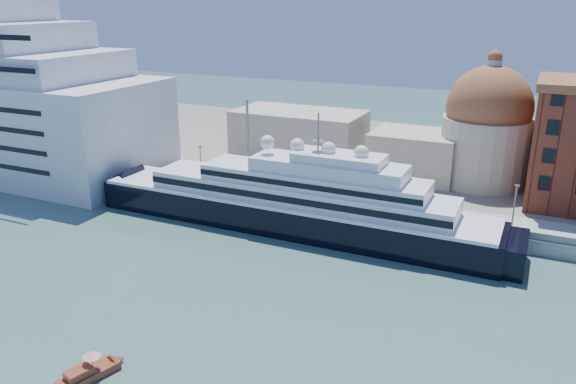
% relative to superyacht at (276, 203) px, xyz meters
% --- Properties ---
extents(ground, '(400.00, 400.00, 0.00)m').
position_rel_superyacht_xyz_m(ground, '(9.03, -23.00, -4.28)').
color(ground, '#375F5C').
rests_on(ground, ground).
extents(quay, '(180.00, 10.00, 2.50)m').
position_rel_superyacht_xyz_m(quay, '(9.03, 11.00, -3.03)').
color(quay, gray).
rests_on(quay, ground).
extents(land, '(260.00, 72.00, 2.00)m').
position_rel_superyacht_xyz_m(land, '(9.03, 52.00, -3.28)').
color(land, slate).
rests_on(land, ground).
extents(quay_fence, '(180.00, 0.10, 1.20)m').
position_rel_superyacht_xyz_m(quay_fence, '(9.03, 6.50, -1.18)').
color(quay_fence, slate).
rests_on(quay_fence, quay).
extents(superyacht, '(83.00, 11.51, 24.81)m').
position_rel_superyacht_xyz_m(superyacht, '(0.00, 0.00, 0.00)').
color(superyacht, black).
rests_on(superyacht, ground).
extents(service_barge, '(13.28, 7.67, 2.84)m').
position_rel_superyacht_xyz_m(service_barge, '(-28.09, -0.22, -3.47)').
color(service_barge, white).
rests_on(service_barge, ground).
extents(water_taxi, '(3.98, 6.91, 3.12)m').
position_rel_superyacht_xyz_m(water_taxi, '(0.87, -47.71, -3.53)').
color(water_taxi, brown).
rests_on(water_taxi, ground).
extents(church, '(66.00, 18.00, 25.50)m').
position_rel_superyacht_xyz_m(church, '(15.42, 34.72, 6.63)').
color(church, beige).
rests_on(church, land).
extents(lamp_posts, '(120.80, 2.40, 18.00)m').
position_rel_superyacht_xyz_m(lamp_posts, '(-3.64, 9.27, 5.56)').
color(lamp_posts, slate).
rests_on(lamp_posts, quay).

